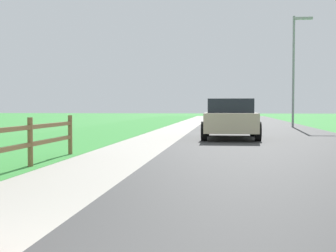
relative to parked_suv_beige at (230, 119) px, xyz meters
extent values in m
plane|color=green|center=(-1.94, 9.16, -0.78)|extent=(120.00, 120.00, 0.00)
cube|color=#383838|center=(1.56, 11.16, -0.77)|extent=(7.00, 66.00, 0.01)
cube|color=#A6A196|center=(-4.94, 11.16, -0.77)|extent=(6.00, 66.00, 0.01)
cube|color=green|center=(-6.44, 11.16, -0.77)|extent=(5.00, 66.00, 0.00)
cylinder|color=brown|center=(-4.24, -9.06, -0.26)|extent=(0.11, 0.11, 1.03)
cylinder|color=brown|center=(-4.24, -6.59, -0.26)|extent=(0.11, 0.11, 1.03)
cube|color=#C6B793|center=(0.00, 0.04, -0.11)|extent=(1.98, 4.39, 0.72)
cube|color=#1E232B|center=(0.00, -0.16, 0.52)|extent=(1.73, 1.88, 0.54)
cylinder|color=black|center=(0.98, -1.31, -0.42)|extent=(0.22, 0.71, 0.71)
cylinder|color=black|center=(-0.97, -1.32, -0.42)|extent=(0.22, 0.71, 0.71)
cylinder|color=black|center=(0.97, 1.41, -0.42)|extent=(0.22, 0.71, 0.71)
cylinder|color=black|center=(-0.98, 1.39, -0.42)|extent=(0.22, 0.71, 0.71)
cube|color=white|center=(-0.04, 7.43, -0.18)|extent=(2.01, 4.81, 0.64)
cube|color=#1E232B|center=(-0.04, 7.22, 0.38)|extent=(1.73, 2.15, 0.47)
cylinder|color=black|center=(0.89, 5.94, -0.45)|extent=(0.23, 0.65, 0.64)
cylinder|color=black|center=(-1.03, 5.97, -0.45)|extent=(0.23, 0.65, 0.64)
cylinder|color=black|center=(0.95, 8.90, -0.45)|extent=(0.23, 0.65, 0.64)
cylinder|color=black|center=(-0.97, 8.93, -0.45)|extent=(0.23, 0.65, 0.64)
cylinder|color=gray|center=(3.93, 10.54, 2.61)|extent=(0.14, 0.14, 6.77)
cube|color=#999999|center=(4.48, 10.54, 5.84)|extent=(1.10, 0.20, 0.14)
camera|label=1|loc=(-0.21, -18.12, 0.47)|focal=48.79mm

